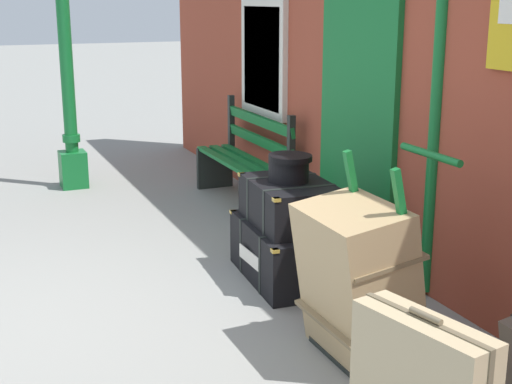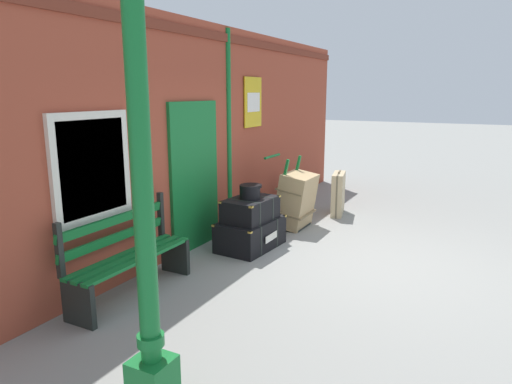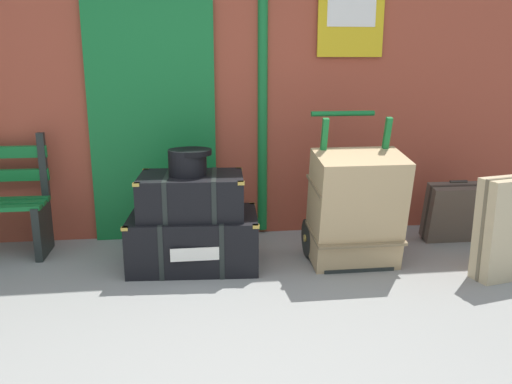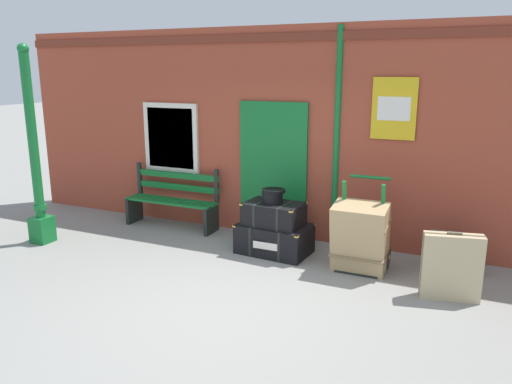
% 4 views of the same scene
% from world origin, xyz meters
% --- Properties ---
extents(ground_plane, '(60.00, 60.00, 0.00)m').
position_xyz_m(ground_plane, '(0.00, 0.00, 0.00)').
color(ground_plane, gray).
extents(brick_facade, '(10.40, 0.35, 3.20)m').
position_xyz_m(brick_facade, '(-0.02, 2.60, 1.60)').
color(brick_facade, '#9E422D').
rests_on(brick_facade, ground).
extents(lamp_post, '(0.28, 0.28, 2.93)m').
position_xyz_m(lamp_post, '(-3.53, 0.67, 1.11)').
color(lamp_post, '#146B2D').
rests_on(lamp_post, ground).
extents(platform_bench, '(1.60, 0.43, 1.01)m').
position_xyz_m(platform_bench, '(-2.15, 2.16, 0.44)').
color(platform_bench, '#146B2D').
rests_on(platform_bench, ground).
extents(steamer_trunk_base, '(1.06, 0.72, 0.43)m').
position_xyz_m(steamer_trunk_base, '(-0.13, 1.70, 0.21)').
color(steamer_trunk_base, black).
rests_on(steamer_trunk_base, ground).
extents(steamer_trunk_middle, '(0.85, 0.60, 0.33)m').
position_xyz_m(steamer_trunk_middle, '(-0.14, 1.70, 0.58)').
color(steamer_trunk_middle, black).
rests_on(steamer_trunk_middle, steamer_trunk_base).
extents(round_hatbox, '(0.33, 0.31, 0.20)m').
position_xyz_m(round_hatbox, '(-0.16, 1.69, 0.85)').
color(round_hatbox, black).
rests_on(round_hatbox, steamer_trunk_middle).
extents(porters_trolley, '(0.71, 0.63, 1.19)m').
position_xyz_m(porters_trolley, '(1.13, 1.70, 0.27)').
color(porters_trolley, black).
rests_on(porters_trolley, ground).
extents(large_brown_trunk, '(0.70, 0.57, 0.94)m').
position_xyz_m(large_brown_trunk, '(1.13, 1.52, 0.47)').
color(large_brown_trunk, tan).
rests_on(large_brown_trunk, ground).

